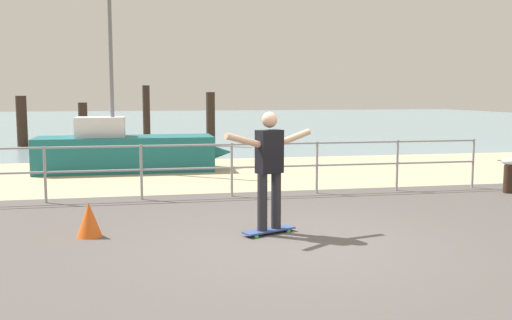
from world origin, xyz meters
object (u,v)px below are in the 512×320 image
at_px(bollard_short, 508,180).
at_px(seagull, 510,161).
at_px(skateboarder, 269,164).
at_px(traffic_cone, 89,220).
at_px(skateboard, 269,230).
at_px(sailboat, 132,151).

xyz_separation_m(bollard_short, seagull, (0.01, -0.01, 0.36)).
distance_m(skateboarder, bollard_short, 5.92).
relative_size(seagull, traffic_cone, 0.87).
bearing_deg(skateboard, skateboarder, -63.43).
distance_m(skateboard, seagull, 5.91).
bearing_deg(skateboarder, bollard_short, 23.50).
xyz_separation_m(seagull, traffic_cone, (-7.87, -2.00, -0.40)).
bearing_deg(skateboard, seagull, 23.34).
bearing_deg(seagull, sailboat, 146.40).
height_order(bollard_short, seagull, seagull).
relative_size(skateboarder, seagull, 3.78).
height_order(bollard_short, traffic_cone, bollard_short).
distance_m(skateboarder, seagull, 5.89).
bearing_deg(bollard_short, traffic_cone, -165.62).
height_order(skateboarder, seagull, skateboarder).
bearing_deg(skateboard, sailboat, 105.18).
xyz_separation_m(skateboard, skateboarder, (0.00, -0.00, 0.95)).
bearing_deg(seagull, bollard_short, 122.77).
height_order(sailboat, bollard_short, sailboat).
height_order(skateboarder, traffic_cone, skateboarder).
bearing_deg(seagull, traffic_cone, -165.74).
distance_m(sailboat, bollard_short, 8.82).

